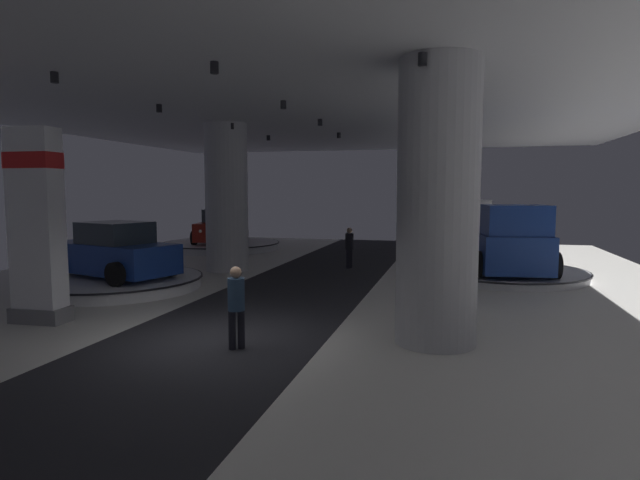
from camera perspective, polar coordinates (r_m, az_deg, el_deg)
ground at (r=10.86m, az=-11.49°, el=-10.88°), size 24.00×44.00×0.06m
ceiling_with_spotlights at (r=10.73m, az=-12.08°, el=19.03°), size 24.00×44.00×0.39m
column_left at (r=19.78m, az=-10.28°, el=4.60°), size 1.59×1.59×5.50m
column_right at (r=10.30m, az=12.86°, el=3.88°), size 1.58×1.58×5.50m
brand_sign_pylon at (r=13.34m, az=-28.80°, el=1.63°), size 1.29×0.70×4.42m
display_platform_mid_left at (r=17.27m, az=-21.78°, el=-4.32°), size 5.39×5.39×0.36m
display_car_mid_left at (r=17.12m, az=-21.82°, el=-1.27°), size 4.54×3.15×1.71m
display_platform_deep_right at (r=23.94m, az=17.11°, el=-1.65°), size 5.75×5.75×0.28m
pickup_truck_deep_right at (r=24.12m, az=16.87°, el=0.93°), size 4.14×5.70×2.30m
display_platform_far_right at (r=19.27m, az=19.47°, el=-3.40°), size 5.68×5.68×0.27m
pickup_truck_far_right at (r=18.83m, az=19.77°, el=-0.38°), size 3.15×5.51×2.30m
display_platform_deep_left at (r=27.29m, az=-10.84°, el=-0.56°), size 6.03×6.03×0.37m
display_car_deep_left at (r=27.24m, az=-10.86°, el=1.39°), size 2.91×4.48×1.71m
visitor_walking_near at (r=9.96m, az=-9.23°, el=-6.80°), size 0.32×0.32×1.59m
visitor_walking_far at (r=20.11m, az=3.26°, el=-0.58°), size 0.32×0.32×1.59m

